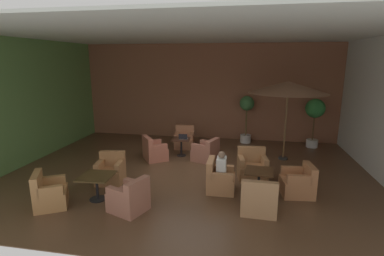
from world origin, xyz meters
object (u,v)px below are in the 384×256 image
at_px(cafe_table_mid_center, 97,181).
at_px(armchair_mid_center_east, 129,198).
at_px(armchair_front_right_north, 219,180).
at_px(open_laptop, 183,138).
at_px(armchair_mid_center_north, 49,194).
at_px(armchair_front_right_south, 298,183).
at_px(cafe_table_front_right, 259,175).
at_px(cafe_table_front_left, 181,143).
at_px(armchair_front_left_north, 154,151).
at_px(potted_tree_left_corner, 315,113).
at_px(armchair_front_left_east, 206,152).
at_px(patio_umbrella_tall_red, 288,87).
at_px(patron_blue_shirt, 221,166).
at_px(armchair_front_left_south, 184,140).
at_px(armchair_mid_center_south, 111,172).
at_px(iced_drink_cup, 183,136).
at_px(armchair_front_right_west, 252,168).
at_px(armchair_front_right_east, 259,200).
at_px(potted_tree_mid_left, 247,112).

distance_m(cafe_table_mid_center, armchair_mid_center_east, 1.11).
height_order(armchair_front_right_north, open_laptop, armchair_front_right_north).
bearing_deg(armchair_mid_center_north, armchair_front_right_south, 16.09).
distance_m(cafe_table_front_right, armchair_front_right_north, 1.05).
relative_size(cafe_table_front_left, armchair_front_left_north, 0.62).
bearing_deg(potted_tree_left_corner, cafe_table_front_left, -157.77).
xyz_separation_m(armchair_front_left_east, patio_umbrella_tall_red, (2.68, 0.65, 2.23)).
bearing_deg(cafe_table_front_left, potted_tree_left_corner, 22.23).
distance_m(armchair_front_left_north, armchair_front_left_east, 1.83).
bearing_deg(patio_umbrella_tall_red, patron_blue_shirt, -123.17).
height_order(armchair_front_left_east, armchair_front_left_south, armchair_front_left_south).
bearing_deg(open_laptop, armchair_mid_center_south, -120.03).
xyz_separation_m(cafe_table_mid_center, patio_umbrella_tall_red, (4.97, 4.07, 2.03)).
distance_m(patio_umbrella_tall_red, iced_drink_cup, 4.05).
height_order(armchair_front_right_west, armchair_mid_center_south, armchair_front_right_west).
bearing_deg(cafe_table_front_right, armchair_front_right_south, 6.25).
distance_m(armchair_front_left_south, open_laptop, 1.13).
bearing_deg(armchair_mid_center_east, patron_blue_shirt, 36.40).
bearing_deg(armchair_front_right_north, armchair_mid_center_north, -157.78).
bearing_deg(armchair_front_left_north, patron_blue_shirt, -39.94).
bearing_deg(armchair_front_left_south, armchair_front_right_south, -43.84).
xyz_separation_m(cafe_table_front_right, potted_tree_left_corner, (2.30, 4.74, 0.88)).
distance_m(armchair_mid_center_south, potted_tree_left_corner, 8.08).
bearing_deg(armchair_mid_center_north, armchair_mid_center_east, 3.79).
height_order(cafe_table_front_right, patron_blue_shirt, patron_blue_shirt).
bearing_deg(cafe_table_front_left, armchair_mid_center_north, -117.85).
relative_size(armchair_mid_center_south, potted_tree_left_corner, 0.44).
height_order(armchair_front_left_north, cafe_table_front_right, armchair_front_left_north).
height_order(armchair_front_right_north, iced_drink_cup, armchair_front_right_north).
height_order(armchair_front_right_west, iced_drink_cup, armchair_front_right_west).
xyz_separation_m(armchair_front_left_east, open_laptop, (-0.89, 0.36, 0.39)).
bearing_deg(potted_tree_left_corner, cafe_table_mid_center, -137.21).
xyz_separation_m(cafe_table_front_right, armchair_front_right_north, (-1.03, -0.01, -0.20)).
bearing_deg(armchair_front_right_east, armchair_front_right_south, 47.16).
distance_m(cafe_table_mid_center, armchair_mid_center_south, 1.11).
bearing_deg(armchair_mid_center_east, armchair_front_left_east, 71.50).
bearing_deg(open_laptop, cafe_table_mid_center, -110.39).
xyz_separation_m(armchair_front_right_west, armchair_mid_center_east, (-2.83, -2.50, -0.02)).
relative_size(armchair_front_left_south, potted_tree_mid_left, 0.44).
relative_size(cafe_table_front_right, armchair_mid_center_east, 0.78).
xyz_separation_m(armchair_mid_center_north, armchair_mid_center_south, (0.81, 1.61, 0.00)).
distance_m(patio_umbrella_tall_red, patron_blue_shirt, 4.01).
bearing_deg(armchair_front_left_north, cafe_table_mid_center, -98.52).
bearing_deg(cafe_table_mid_center, armchair_mid_center_east, -21.50).
xyz_separation_m(armchair_mid_center_south, open_laptop, (1.56, 2.70, 0.38)).
xyz_separation_m(armchair_front_left_south, cafe_table_mid_center, (-1.22, -4.83, 0.19)).
distance_m(armchair_front_right_east, iced_drink_cup, 4.68).
bearing_deg(potted_tree_left_corner, cafe_table_front_right, -115.83).
bearing_deg(cafe_table_mid_center, patio_umbrella_tall_red, 39.31).
distance_m(armchair_front_right_north, armchair_mid_center_east, 2.45).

